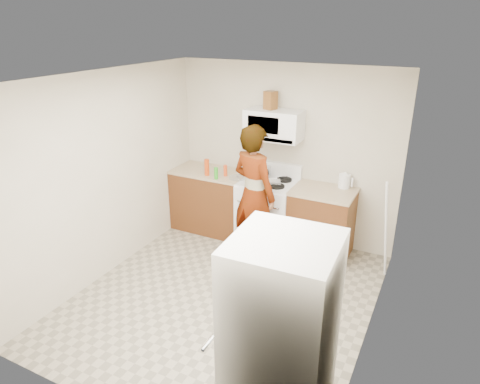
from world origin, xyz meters
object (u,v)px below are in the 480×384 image
Objects in this scene: fridge at (280,345)px; saucepan at (263,171)px; gas_range at (268,211)px; kettle at (344,181)px; microwave at (274,125)px; person at (254,194)px.

fridge is 3.32m from saucepan.
kettle is (0.99, 0.22, 0.54)m from gas_range.
person is at bearing -89.53° from microwave.
person reaches higher than kettle.
microwave reaches higher than saucepan.
gas_range is 0.57m from saucepan.
person is (0.01, -0.50, 0.44)m from gas_range.
microwave is 4.12× the size of kettle.
saucepan is at bearing 113.69° from fridge.
gas_range is at bearing -161.37° from kettle.
microwave is at bearing -69.62° from person.
gas_range is at bearing 112.32° from fridge.
gas_range is 1.15m from kettle.
fridge is 7.55× the size of saucepan.
kettle is at bearing -123.93° from person.
kettle is at bearing 93.48° from fridge.
fridge is 3.08m from kettle.
microwave is 0.41× the size of person.
person is 9.99× the size of kettle.
kettle reaches higher than saucepan.
fridge is 9.22× the size of kettle.
microwave is 3.35m from fridge.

